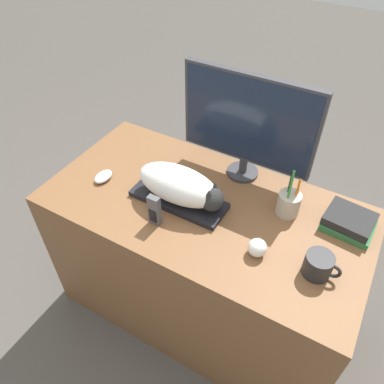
{
  "coord_description": "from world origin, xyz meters",
  "views": [
    {
      "loc": [
        0.5,
        -0.63,
        1.88
      ],
      "look_at": [
        -0.05,
        0.33,
        0.83
      ],
      "focal_mm": 35.0,
      "sensor_mm": 36.0,
      "label": 1
    }
  ],
  "objects_px": {
    "monitor": "(248,122)",
    "book_stack": "(349,222)",
    "keyboard": "(179,199)",
    "cat": "(182,186)",
    "baseball": "(257,248)",
    "coffee_mug": "(319,265)",
    "pen_cup": "(289,203)",
    "computer_mouse": "(103,177)",
    "phone": "(154,210)"
  },
  "relations": [
    {
      "from": "monitor",
      "to": "book_stack",
      "type": "height_order",
      "value": "monitor"
    },
    {
      "from": "keyboard",
      "to": "cat",
      "type": "bearing_deg",
      "value": 0.0
    },
    {
      "from": "baseball",
      "to": "book_stack",
      "type": "xyz_separation_m",
      "value": [
        0.26,
        0.3,
        -0.0
      ]
    },
    {
      "from": "coffee_mug",
      "to": "book_stack",
      "type": "height_order",
      "value": "coffee_mug"
    },
    {
      "from": "coffee_mug",
      "to": "pen_cup",
      "type": "height_order",
      "value": "pen_cup"
    },
    {
      "from": "baseball",
      "to": "coffee_mug",
      "type": "bearing_deg",
      "value": 6.92
    },
    {
      "from": "cat",
      "to": "computer_mouse",
      "type": "bearing_deg",
      "value": -173.3
    },
    {
      "from": "monitor",
      "to": "computer_mouse",
      "type": "bearing_deg",
      "value": -146.75
    },
    {
      "from": "monitor",
      "to": "pen_cup",
      "type": "height_order",
      "value": "monitor"
    },
    {
      "from": "keyboard",
      "to": "cat",
      "type": "height_order",
      "value": "cat"
    },
    {
      "from": "monitor",
      "to": "book_stack",
      "type": "relative_size",
      "value": 2.94
    },
    {
      "from": "cat",
      "to": "coffee_mug",
      "type": "distance_m",
      "value": 0.59
    },
    {
      "from": "computer_mouse",
      "to": "pen_cup",
      "type": "distance_m",
      "value": 0.81
    },
    {
      "from": "coffee_mug",
      "to": "pen_cup",
      "type": "bearing_deg",
      "value": 129.51
    },
    {
      "from": "keyboard",
      "to": "pen_cup",
      "type": "height_order",
      "value": "pen_cup"
    },
    {
      "from": "cat",
      "to": "book_stack",
      "type": "distance_m",
      "value": 0.67
    },
    {
      "from": "pen_cup",
      "to": "phone",
      "type": "relative_size",
      "value": 1.71
    },
    {
      "from": "cat",
      "to": "monitor",
      "type": "height_order",
      "value": "monitor"
    },
    {
      "from": "book_stack",
      "to": "phone",
      "type": "bearing_deg",
      "value": -152.12
    },
    {
      "from": "monitor",
      "to": "pen_cup",
      "type": "bearing_deg",
      "value": -27.4
    },
    {
      "from": "book_stack",
      "to": "monitor",
      "type": "bearing_deg",
      "value": 169.48
    },
    {
      "from": "keyboard",
      "to": "cat",
      "type": "relative_size",
      "value": 1.07
    },
    {
      "from": "cat",
      "to": "monitor",
      "type": "distance_m",
      "value": 0.37
    },
    {
      "from": "coffee_mug",
      "to": "phone",
      "type": "xyz_separation_m",
      "value": [
        -0.62,
        -0.08,
        0.02
      ]
    },
    {
      "from": "book_stack",
      "to": "computer_mouse",
      "type": "bearing_deg",
      "value": -166.06
    },
    {
      "from": "book_stack",
      "to": "baseball",
      "type": "bearing_deg",
      "value": -131.01
    },
    {
      "from": "monitor",
      "to": "phone",
      "type": "relative_size",
      "value": 4.23
    },
    {
      "from": "cat",
      "to": "computer_mouse",
      "type": "distance_m",
      "value": 0.39
    },
    {
      "from": "pen_cup",
      "to": "computer_mouse",
      "type": "bearing_deg",
      "value": -165.02
    },
    {
      "from": "computer_mouse",
      "to": "baseball",
      "type": "distance_m",
      "value": 0.76
    },
    {
      "from": "cat",
      "to": "pen_cup",
      "type": "bearing_deg",
      "value": 22.37
    },
    {
      "from": "keyboard",
      "to": "coffee_mug",
      "type": "distance_m",
      "value": 0.61
    },
    {
      "from": "cat",
      "to": "book_stack",
      "type": "xyz_separation_m",
      "value": [
        0.63,
        0.21,
        -0.07
      ]
    },
    {
      "from": "keyboard",
      "to": "coffee_mug",
      "type": "bearing_deg",
      "value": -6.11
    },
    {
      "from": "cat",
      "to": "pen_cup",
      "type": "distance_m",
      "value": 0.43
    },
    {
      "from": "cat",
      "to": "baseball",
      "type": "relative_size",
      "value": 5.47
    },
    {
      "from": "baseball",
      "to": "monitor",
      "type": "bearing_deg",
      "value": 120.87
    },
    {
      "from": "keyboard",
      "to": "book_stack",
      "type": "distance_m",
      "value": 0.68
    },
    {
      "from": "cat",
      "to": "phone",
      "type": "xyz_separation_m",
      "value": [
        -0.04,
        -0.15,
        -0.03
      ]
    },
    {
      "from": "coffee_mug",
      "to": "pen_cup",
      "type": "xyz_separation_m",
      "value": [
        -0.19,
        0.23,
        0.01
      ]
    },
    {
      "from": "monitor",
      "to": "keyboard",
      "type": "bearing_deg",
      "value": -117.74
    },
    {
      "from": "monitor",
      "to": "baseball",
      "type": "distance_m",
      "value": 0.51
    },
    {
      "from": "keyboard",
      "to": "baseball",
      "type": "distance_m",
      "value": 0.4
    },
    {
      "from": "monitor",
      "to": "phone",
      "type": "height_order",
      "value": "monitor"
    },
    {
      "from": "baseball",
      "to": "cat",
      "type": "bearing_deg",
      "value": 166.33
    },
    {
      "from": "computer_mouse",
      "to": "coffee_mug",
      "type": "relative_size",
      "value": 0.75
    },
    {
      "from": "pen_cup",
      "to": "book_stack",
      "type": "height_order",
      "value": "pen_cup"
    },
    {
      "from": "baseball",
      "to": "phone",
      "type": "xyz_separation_m",
      "value": [
        -0.41,
        -0.06,
        0.03
      ]
    },
    {
      "from": "phone",
      "to": "monitor",
      "type": "bearing_deg",
      "value": 68.42
    },
    {
      "from": "cat",
      "to": "phone",
      "type": "height_order",
      "value": "cat"
    }
  ]
}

